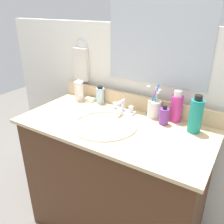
{
  "coord_description": "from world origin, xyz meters",
  "views": [
    {
      "loc": [
        0.59,
        -0.97,
        1.4
      ],
      "look_at": [
        -0.01,
        0.0,
        0.87
      ],
      "focal_mm": 37.84,
      "sensor_mm": 36.0,
      "label": 1
    }
  ],
  "objects_px": {
    "bottle_mouthwash_teal": "(196,115)",
    "soap_bar": "(90,100)",
    "bottle_gel_clear": "(100,95)",
    "cup_white_ceramic": "(154,108)",
    "bottle_cream_purple": "(164,116)",
    "faucet": "(122,108)",
    "bottle_lotion_white": "(79,90)",
    "hand_towel": "(81,65)",
    "bottle_soap_pink": "(176,107)"
  },
  "relations": [
    {
      "from": "bottle_mouthwash_teal",
      "to": "soap_bar",
      "type": "relative_size",
      "value": 3.09
    },
    {
      "from": "bottle_gel_clear",
      "to": "cup_white_ceramic",
      "type": "height_order",
      "value": "cup_white_ceramic"
    },
    {
      "from": "bottle_mouthwash_teal",
      "to": "bottle_cream_purple",
      "type": "bearing_deg",
      "value": 180.0
    },
    {
      "from": "bottle_gel_clear",
      "to": "bottle_mouthwash_teal",
      "type": "bearing_deg",
      "value": -6.0
    },
    {
      "from": "bottle_gel_clear",
      "to": "faucet",
      "type": "bearing_deg",
      "value": -14.79
    },
    {
      "from": "bottle_lotion_white",
      "to": "bottle_gel_clear",
      "type": "xyz_separation_m",
      "value": [
        0.15,
        0.03,
        -0.01
      ]
    },
    {
      "from": "hand_towel",
      "to": "faucet",
      "type": "distance_m",
      "value": 0.45
    },
    {
      "from": "soap_bar",
      "to": "bottle_lotion_white",
      "type": "bearing_deg",
      "value": -166.01
    },
    {
      "from": "bottle_lotion_white",
      "to": "soap_bar",
      "type": "bearing_deg",
      "value": 13.99
    },
    {
      "from": "hand_towel",
      "to": "faucet",
      "type": "height_order",
      "value": "hand_towel"
    },
    {
      "from": "faucet",
      "to": "bottle_mouthwash_teal",
      "type": "height_order",
      "value": "bottle_mouthwash_teal"
    },
    {
      "from": "bottle_lotion_white",
      "to": "bottle_soap_pink",
      "type": "xyz_separation_m",
      "value": [
        0.65,
        0.04,
        0.01
      ]
    },
    {
      "from": "bottle_soap_pink",
      "to": "bottle_mouthwash_teal",
      "type": "bearing_deg",
      "value": -30.78
    },
    {
      "from": "cup_white_ceramic",
      "to": "bottle_gel_clear",
      "type": "bearing_deg",
      "value": 178.86
    },
    {
      "from": "faucet",
      "to": "cup_white_ceramic",
      "type": "relative_size",
      "value": 0.82
    },
    {
      "from": "bottle_cream_purple",
      "to": "faucet",
      "type": "bearing_deg",
      "value": 177.02
    },
    {
      "from": "bottle_gel_clear",
      "to": "cup_white_ceramic",
      "type": "xyz_separation_m",
      "value": [
        0.38,
        -0.01,
        0.0
      ]
    },
    {
      "from": "hand_towel",
      "to": "cup_white_ceramic",
      "type": "relative_size",
      "value": 1.12
    },
    {
      "from": "faucet",
      "to": "bottle_lotion_white",
      "type": "distance_m",
      "value": 0.35
    },
    {
      "from": "bottle_lotion_white",
      "to": "bottle_soap_pink",
      "type": "distance_m",
      "value": 0.66
    },
    {
      "from": "hand_towel",
      "to": "bottle_soap_pink",
      "type": "bearing_deg",
      "value": -4.51
    },
    {
      "from": "soap_bar",
      "to": "bottle_mouthwash_teal",
      "type": "bearing_deg",
      "value": -4.52
    },
    {
      "from": "bottle_cream_purple",
      "to": "cup_white_ceramic",
      "type": "xyz_separation_m",
      "value": [
        -0.08,
        0.06,
        0.01
      ]
    },
    {
      "from": "faucet",
      "to": "bottle_soap_pink",
      "type": "relative_size",
      "value": 0.9
    },
    {
      "from": "soap_bar",
      "to": "bottle_cream_purple",
      "type": "bearing_deg",
      "value": -5.87
    },
    {
      "from": "bottle_mouthwash_teal",
      "to": "bottle_gel_clear",
      "type": "relative_size",
      "value": 1.68
    },
    {
      "from": "faucet",
      "to": "cup_white_ceramic",
      "type": "distance_m",
      "value": 0.19
    },
    {
      "from": "faucet",
      "to": "cup_white_ceramic",
      "type": "xyz_separation_m",
      "value": [
        0.19,
        0.04,
        0.03
      ]
    },
    {
      "from": "bottle_soap_pink",
      "to": "bottle_cream_purple",
      "type": "relative_size",
      "value": 1.66
    },
    {
      "from": "bottle_cream_purple",
      "to": "soap_bar",
      "type": "xyz_separation_m",
      "value": [
        -0.54,
        0.06,
        -0.03
      ]
    },
    {
      "from": "hand_towel",
      "to": "soap_bar",
      "type": "height_order",
      "value": "hand_towel"
    },
    {
      "from": "soap_bar",
      "to": "bottle_soap_pink",
      "type": "bearing_deg",
      "value": 1.59
    },
    {
      "from": "cup_white_ceramic",
      "to": "bottle_lotion_white",
      "type": "bearing_deg",
      "value": -177.65
    },
    {
      "from": "bottle_mouthwash_teal",
      "to": "bottle_lotion_white",
      "type": "bearing_deg",
      "value": 177.34
    },
    {
      "from": "hand_towel",
      "to": "bottle_soap_pink",
      "type": "relative_size",
      "value": 1.23
    },
    {
      "from": "cup_white_ceramic",
      "to": "soap_bar",
      "type": "bearing_deg",
      "value": -179.66
    },
    {
      "from": "bottle_mouthwash_teal",
      "to": "bottle_gel_clear",
      "type": "distance_m",
      "value": 0.63
    },
    {
      "from": "bottle_lotion_white",
      "to": "soap_bar",
      "type": "relative_size",
      "value": 2.34
    },
    {
      "from": "bottle_cream_purple",
      "to": "cup_white_ceramic",
      "type": "height_order",
      "value": "cup_white_ceramic"
    },
    {
      "from": "hand_towel",
      "to": "bottle_lotion_white",
      "type": "height_order",
      "value": "hand_towel"
    },
    {
      "from": "faucet",
      "to": "hand_towel",
      "type": "bearing_deg",
      "value": 163.93
    },
    {
      "from": "bottle_lotion_white",
      "to": "bottle_gel_clear",
      "type": "bearing_deg",
      "value": 10.99
    },
    {
      "from": "bottle_cream_purple",
      "to": "cup_white_ceramic",
      "type": "relative_size",
      "value": 0.55
    },
    {
      "from": "faucet",
      "to": "bottle_mouthwash_teal",
      "type": "bearing_deg",
      "value": -1.86
    },
    {
      "from": "faucet",
      "to": "bottle_gel_clear",
      "type": "height_order",
      "value": "bottle_gel_clear"
    },
    {
      "from": "bottle_cream_purple",
      "to": "cup_white_ceramic",
      "type": "distance_m",
      "value": 0.1
    },
    {
      "from": "hand_towel",
      "to": "bottle_cream_purple",
      "type": "relative_size",
      "value": 2.04
    },
    {
      "from": "bottle_gel_clear",
      "to": "cup_white_ceramic",
      "type": "relative_size",
      "value": 0.6
    },
    {
      "from": "hand_towel",
      "to": "cup_white_ceramic",
      "type": "xyz_separation_m",
      "value": [
        0.58,
        -0.07,
        -0.17
      ]
    },
    {
      "from": "cup_white_ceramic",
      "to": "hand_towel",
      "type": "bearing_deg",
      "value": 173.24
    }
  ]
}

